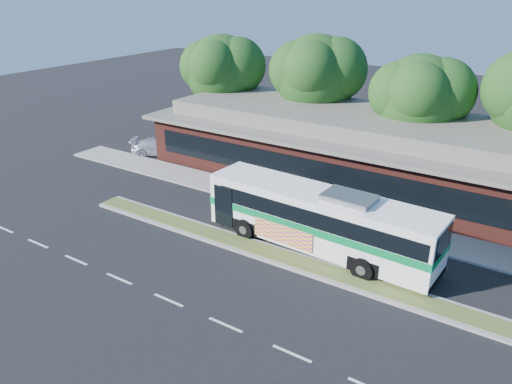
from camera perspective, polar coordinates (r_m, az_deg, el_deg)
ground at (r=23.80m, az=3.75°, el=-8.70°), size 120.00×120.00×0.00m
median_strip at (r=24.21m, az=4.46°, el=-7.92°), size 26.00×1.10×0.15m
sidewalk at (r=28.86m, az=10.08°, el=-2.87°), size 44.00×2.60×0.12m
parking_lot at (r=41.19m, az=-11.31°, el=4.94°), size 14.00×12.00×0.01m
plaza_building at (r=33.87m, az=14.85°, el=4.43°), size 33.20×11.20×4.45m
tree_bg_a at (r=41.44m, az=-3.38°, el=13.81°), size 6.47×5.80×8.63m
tree_bg_b at (r=38.14m, az=7.56°, el=13.27°), size 6.69×6.00×9.00m
tree_bg_c at (r=34.61m, az=18.85°, el=10.33°), size 6.24×5.60×8.26m
transit_bus at (r=24.63m, az=7.38°, el=-2.74°), size 12.08×3.22×3.36m
sedan at (r=39.27m, az=-10.90°, el=5.05°), size 4.75×3.48×1.28m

